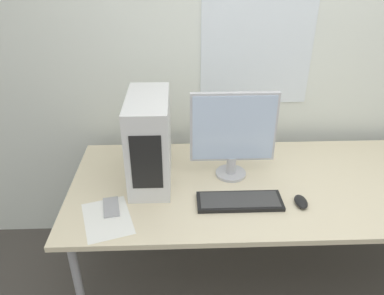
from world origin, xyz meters
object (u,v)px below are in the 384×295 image
at_px(monitor_main, 233,133).
at_px(mouse, 301,202).
at_px(pc_tower, 149,140).
at_px(cell_phone, 111,207).
at_px(keyboard, 240,201).

xyz_separation_m(monitor_main, mouse, (0.31, -0.28, -0.25)).
relative_size(pc_tower, mouse, 4.37).
bearing_deg(mouse, pc_tower, 161.22).
relative_size(monitor_main, cell_phone, 2.94).
relative_size(monitor_main, keyboard, 1.15).
xyz_separation_m(pc_tower, monitor_main, (0.44, 0.02, 0.03)).
bearing_deg(cell_phone, pc_tower, 42.42).
distance_m(keyboard, mouse, 0.30).
height_order(keyboard, cell_phone, keyboard).
relative_size(pc_tower, keyboard, 1.12).
relative_size(pc_tower, monitor_main, 0.98).
bearing_deg(monitor_main, pc_tower, -177.07).
height_order(monitor_main, cell_phone, monitor_main).
bearing_deg(cell_phone, keyboard, -9.98).
relative_size(mouse, cell_phone, 0.66).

